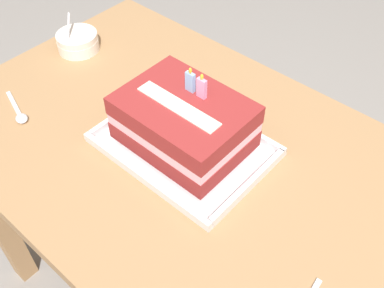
{
  "coord_description": "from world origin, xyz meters",
  "views": [
    {
      "loc": [
        0.41,
        -0.49,
        1.5
      ],
      "look_at": [
        -0.02,
        -0.0,
        0.81
      ],
      "focal_mm": 42.14,
      "sensor_mm": 36.0,
      "label": 1
    }
  ],
  "objects_px": {
    "birthday_cake": "(183,123)",
    "bowl_stack": "(78,42)",
    "serving_spoon_by_bowls": "(20,116)",
    "foil_tray": "(184,146)"
  },
  "relations": [
    {
      "from": "foil_tray",
      "to": "birthday_cake",
      "type": "relative_size",
      "value": 1.38
    },
    {
      "from": "birthday_cake",
      "to": "bowl_stack",
      "type": "height_order",
      "value": "birthday_cake"
    },
    {
      "from": "birthday_cake",
      "to": "serving_spoon_by_bowls",
      "type": "xyz_separation_m",
      "value": [
        -0.35,
        -0.18,
        -0.07
      ]
    },
    {
      "from": "serving_spoon_by_bowls",
      "to": "birthday_cake",
      "type": "bearing_deg",
      "value": 26.95
    },
    {
      "from": "foil_tray",
      "to": "bowl_stack",
      "type": "bearing_deg",
      "value": 169.62
    },
    {
      "from": "birthday_cake",
      "to": "foil_tray",
      "type": "bearing_deg",
      "value": -90.0
    },
    {
      "from": "bowl_stack",
      "to": "birthday_cake",
      "type": "bearing_deg",
      "value": -10.37
    },
    {
      "from": "foil_tray",
      "to": "serving_spoon_by_bowls",
      "type": "xyz_separation_m",
      "value": [
        -0.35,
        -0.18,
        -0.0
      ]
    },
    {
      "from": "birthday_cake",
      "to": "bowl_stack",
      "type": "xyz_separation_m",
      "value": [
        -0.47,
        0.09,
        -0.05
      ]
    },
    {
      "from": "foil_tray",
      "to": "bowl_stack",
      "type": "relative_size",
      "value": 3.18
    }
  ]
}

